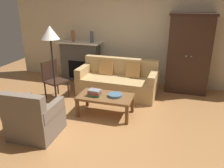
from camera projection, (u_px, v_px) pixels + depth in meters
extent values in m
plane|color=#B27A47|center=(107.00, 125.00, 4.35)|extent=(9.60, 9.60, 0.00)
cube|color=beige|center=(136.00, 32.00, 6.15)|extent=(7.20, 0.10, 2.80)
cube|color=#4C4947|center=(81.00, 61.00, 6.64)|extent=(1.10, 0.36, 1.08)
cube|color=black|center=(78.00, 70.00, 6.55)|extent=(0.60, 0.01, 0.52)
cube|color=white|center=(79.00, 42.00, 6.43)|extent=(1.26, 0.48, 0.04)
cube|color=#382319|center=(188.00, 55.00, 5.64)|extent=(1.00, 0.52, 1.89)
cube|color=#2F1E15|center=(193.00, 14.00, 5.29)|extent=(1.06, 0.55, 0.06)
sphere|color=#ADAFB5|center=(186.00, 56.00, 5.39)|extent=(0.04, 0.04, 0.04)
sphere|color=#ADAFB5|center=(191.00, 56.00, 5.36)|extent=(0.04, 0.04, 0.04)
cube|color=tan|center=(117.00, 86.00, 5.66)|extent=(1.92, 0.89, 0.44)
cube|color=tan|center=(121.00, 66.00, 5.81)|extent=(1.90, 0.23, 0.42)
cube|color=tan|center=(84.00, 70.00, 5.80)|extent=(0.18, 0.80, 0.22)
cube|color=tan|center=(153.00, 77.00, 5.29)|extent=(0.18, 0.80, 0.22)
cube|color=tan|center=(106.00, 68.00, 5.80)|extent=(0.37, 0.20, 0.37)
cube|color=tan|center=(133.00, 70.00, 5.60)|extent=(0.37, 0.20, 0.37)
cube|color=brown|center=(105.00, 97.00, 4.62)|extent=(1.10, 0.60, 0.05)
cube|color=brown|center=(77.00, 108.00, 4.60)|extent=(0.06, 0.06, 0.37)
cube|color=brown|center=(127.00, 115.00, 4.32)|extent=(0.06, 0.06, 0.37)
cube|color=brown|center=(87.00, 98.00, 5.06)|extent=(0.06, 0.06, 0.37)
cube|color=brown|center=(132.00, 104.00, 4.79)|extent=(0.06, 0.06, 0.37)
cylinder|color=slate|center=(115.00, 95.00, 4.57)|extent=(0.29, 0.29, 0.05)
cube|color=#427A4C|center=(94.00, 95.00, 4.60)|extent=(0.25, 0.18, 0.04)
cube|color=#B73833|center=(94.00, 93.00, 4.59)|extent=(0.24, 0.17, 0.04)
cube|color=gray|center=(95.00, 91.00, 4.57)|extent=(0.25, 0.19, 0.04)
cylinder|color=#A86042|center=(73.00, 36.00, 6.41)|extent=(0.09, 0.09, 0.30)
cylinder|color=#565B66|center=(92.00, 37.00, 6.26)|extent=(0.09, 0.09, 0.31)
cube|color=#756656|center=(37.00, 123.00, 4.01)|extent=(0.78, 0.78, 0.42)
cube|color=#756656|center=(22.00, 108.00, 3.57)|extent=(0.76, 0.18, 0.46)
cube|color=#756656|center=(52.00, 110.00, 3.82)|extent=(0.14, 0.70, 0.20)
cube|color=#756656|center=(18.00, 105.00, 3.98)|extent=(0.14, 0.70, 0.20)
cube|color=#382319|center=(56.00, 81.00, 5.38)|extent=(0.56, 0.56, 0.04)
cylinder|color=#382319|center=(56.00, 95.00, 5.21)|extent=(0.04, 0.04, 0.41)
cylinder|color=#382319|center=(68.00, 90.00, 5.49)|extent=(0.04, 0.04, 0.41)
cylinder|color=#382319|center=(45.00, 91.00, 5.42)|extent=(0.04, 0.04, 0.41)
cylinder|color=#382319|center=(58.00, 86.00, 5.71)|extent=(0.04, 0.04, 0.41)
cube|color=#382319|center=(50.00, 70.00, 5.40)|extent=(0.19, 0.43, 0.45)
cylinder|color=black|center=(57.00, 109.00, 4.95)|extent=(0.26, 0.26, 0.02)
cylinder|color=black|center=(54.00, 76.00, 4.69)|extent=(0.03, 0.03, 1.54)
cone|color=white|center=(50.00, 32.00, 4.38)|extent=(0.36, 0.36, 0.26)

